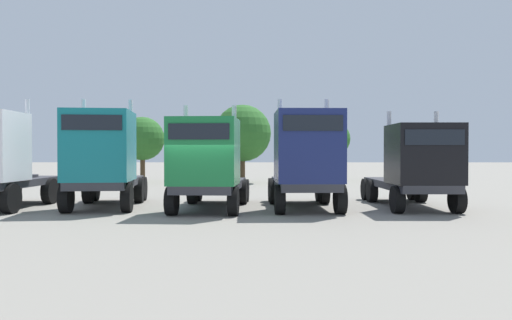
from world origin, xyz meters
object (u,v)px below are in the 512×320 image
(semi_truck_navy, at_px, (306,159))
(semi_truck_black, at_px, (417,166))
(semi_truck_teal, at_px, (103,158))
(semi_truck_green, at_px, (208,164))

(semi_truck_navy, distance_m, semi_truck_black, 4.41)
(semi_truck_navy, bearing_deg, semi_truck_teal, -94.71)
(semi_truck_black, bearing_deg, semi_truck_teal, -90.06)
(semi_truck_teal, distance_m, semi_truck_black, 12.37)
(semi_truck_green, bearing_deg, semi_truck_black, 98.12)
(semi_truck_green, bearing_deg, semi_truck_teal, -97.16)
(semi_truck_teal, height_order, semi_truck_green, semi_truck_teal)
(semi_truck_teal, distance_m, semi_truck_green, 4.30)
(semi_truck_teal, xyz_separation_m, semi_truck_green, (4.23, -0.74, -0.24))
(semi_truck_teal, xyz_separation_m, semi_truck_navy, (7.99, -0.37, -0.03))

